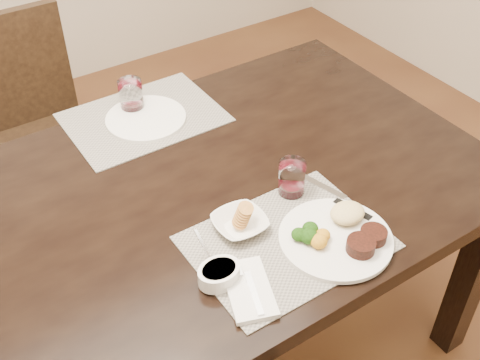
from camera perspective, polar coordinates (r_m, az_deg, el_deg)
dining_table at (r=1.60m, az=-9.79°, el=-5.79°), size 2.00×1.00×0.75m
chair_far at (r=2.41m, az=-19.09°, el=5.20°), size 0.42×0.42×0.90m
placemat_near at (r=1.47m, az=4.44°, el=-5.88°), size 0.46×0.34×0.00m
placemat_far at (r=1.89m, az=-9.12°, el=5.87°), size 0.46×0.34×0.00m
dinner_plate at (r=1.48m, az=9.55°, el=-5.12°), size 0.28×0.28×0.05m
napkin_fork at (r=1.36m, az=0.83°, el=-10.30°), size 0.15×0.19×0.02m
steak_knife at (r=1.57m, az=9.90°, el=-2.30°), size 0.06×0.25×0.01m
cracker_bowl at (r=1.48m, az=-0.03°, el=-4.10°), size 0.13×0.13×0.06m
sauce_ramekin at (r=1.36m, az=-2.00°, el=-8.85°), size 0.10×0.15×0.08m
wine_glass_near at (r=1.57m, az=4.93°, el=0.08°), size 0.07×0.07×0.10m
far_plate at (r=1.87m, az=-8.91°, el=5.80°), size 0.25×0.25×0.01m
wine_glass_far at (r=1.91m, az=-10.26°, el=7.77°), size 0.07×0.07×0.10m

